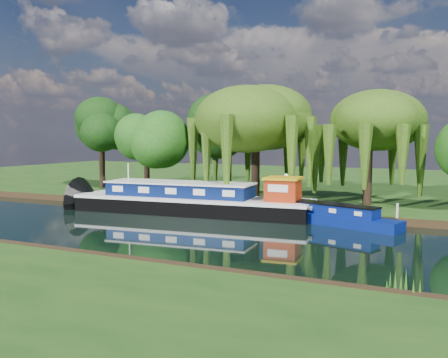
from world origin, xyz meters
The scene contains 13 objects.
ground centered at (0.00, 0.00, 0.00)m, with size 120.00×120.00×0.00m, color black.
far_bank centered at (0.00, 34.00, 0.23)m, with size 120.00×52.00×0.45m, color #183E10.
dutch_barge centered at (-5.68, 6.75, 0.97)m, with size 18.86×5.86×3.92m.
narrowboat centered at (4.57, 6.75, 0.54)m, with size 10.53×4.83×1.53m.
red_dinghy centered at (-10.45, 5.97, 0.00)m, with size 2.02×2.83×0.59m, color #99250B.
willow_left centered at (-2.75, 12.16, 7.14)m, with size 7.68×7.68×9.20m.
willow_right centered at (6.04, 14.25, 6.51)m, with size 6.82×6.82×8.31m.
tree_far_left centered at (-14.16, 12.96, 5.64)m, with size 4.70×4.70×7.57m.
tree_far_back centered at (-21.90, 15.93, 6.46)m, with size 5.12×5.12×8.62m.
tree_far_mid centered at (-6.65, 15.16, 6.31)m, with size 5.19×5.19×8.50m.
lamppost centered at (0.50, 10.50, 2.42)m, with size 0.36×0.36×2.56m.
mooring_posts centered at (-0.50, 8.40, 0.95)m, with size 19.16×0.16×1.00m.
reeds_near centered at (6.87, -7.57, 0.55)m, with size 33.70×1.50×1.10m.
Camera 1 is at (12.74, -26.47, 5.97)m, focal length 40.00 mm.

